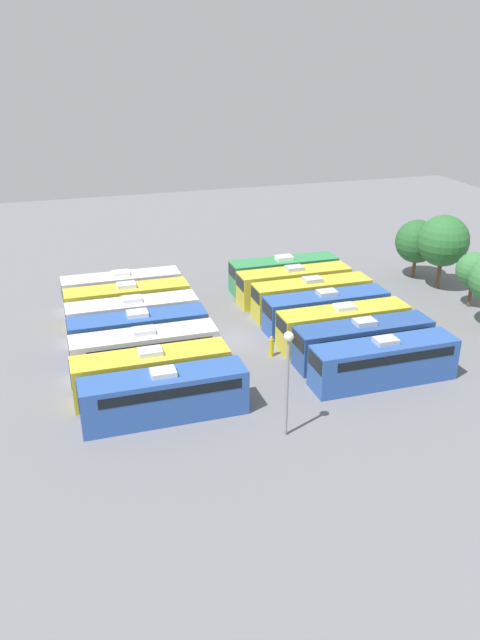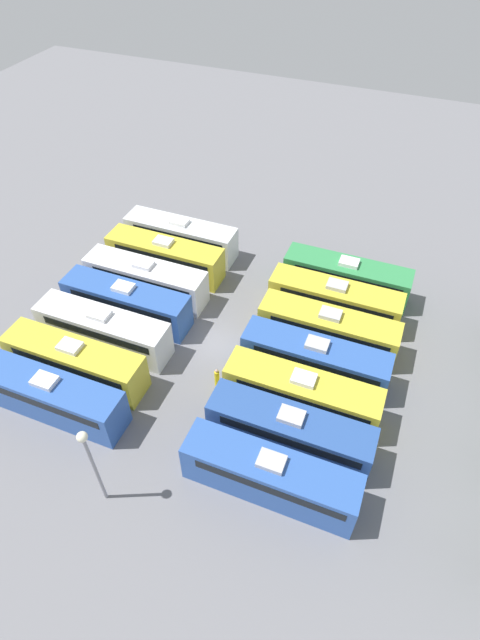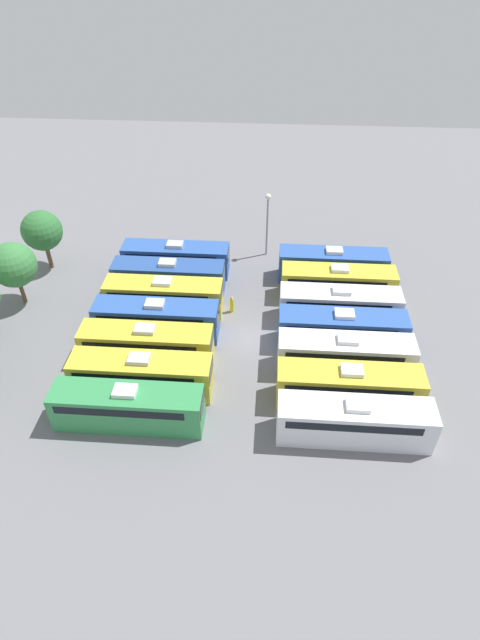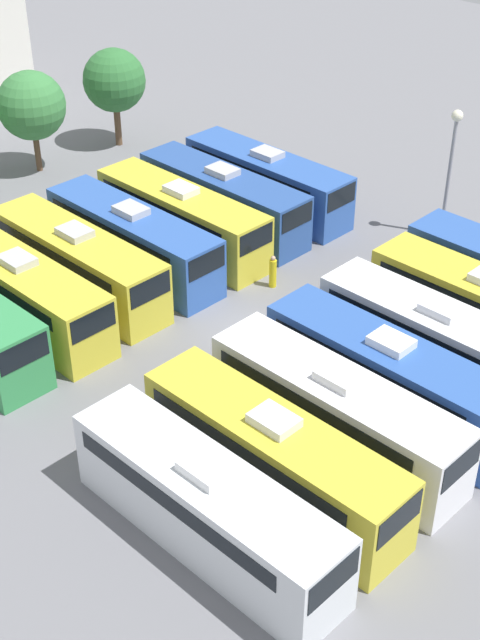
{
  "view_description": "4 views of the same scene",
  "coord_description": "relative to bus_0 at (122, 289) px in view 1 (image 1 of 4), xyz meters",
  "views": [
    {
      "loc": [
        44.56,
        -13.55,
        22.05
      ],
      "look_at": [
        -0.45,
        0.57,
        1.51
      ],
      "focal_mm": 35.0,
      "sensor_mm": 36.0,
      "label": 1
    },
    {
      "loc": [
        24.2,
        11.76,
        29.23
      ],
      "look_at": [
        -0.81,
        1.83,
        2.54
      ],
      "focal_mm": 28.0,
      "sensor_mm": 36.0,
      "label": 2
    },
    {
      "loc": [
        -32.89,
        -1.55,
        28.74
      ],
      "look_at": [
        -0.7,
        0.76,
        2.59
      ],
      "focal_mm": 28.0,
      "sensor_mm": 36.0,
      "label": 3
    },
    {
      "loc": [
        -24.31,
        -23.36,
        22.93
      ],
      "look_at": [
        -1.06,
        -0.59,
        1.36
      ],
      "focal_mm": 50.0,
      "sensor_mm": 36.0,
      "label": 4
    }
  ],
  "objects": [
    {
      "name": "bus_0",
      "position": [
        0.0,
        0.0,
        0.0
      ],
      "size": [
        2.63,
        10.72,
        3.46
      ],
      "color": "silver",
      "rests_on": "ground_plane"
    },
    {
      "name": "bus_13",
      "position": [
        19.99,
        15.89,
        0.0
      ],
      "size": [
        2.63,
        10.72,
        3.46
      ],
      "color": "#2D56A8",
      "rests_on": "ground_plane"
    },
    {
      "name": "worker_person",
      "position": [
        13.75,
        9.64,
        -0.91
      ],
      "size": [
        0.36,
        0.36,
        1.71
      ],
      "color": "gold",
      "rests_on": "ground_plane"
    },
    {
      "name": "tree_2",
      "position": [
        9.57,
        30.77,
        1.85
      ],
      "size": [
        3.26,
        3.26,
        5.2
      ],
      "color": "brown",
      "rests_on": "ground_plane"
    },
    {
      "name": "bus_4",
      "position": [
        13.26,
        -0.07,
        0.0
      ],
      "size": [
        2.63,
        10.72,
        3.46
      ],
      "color": "silver",
      "rests_on": "ground_plane"
    },
    {
      "name": "tree_0",
      "position": [
        0.85,
        30.25,
        2.16
      ],
      "size": [
        4.44,
        4.44,
        6.09
      ],
      "color": "brown",
      "rests_on": "ground_plane"
    },
    {
      "name": "light_pole",
      "position": [
        24.2,
        6.77,
        3.14
      ],
      "size": [
        0.6,
        0.6,
        7.05
      ],
      "color": "gray",
      "rests_on": "ground_plane"
    },
    {
      "name": "bus_9",
      "position": [
        6.83,
        16.02,
        0.0
      ],
      "size": [
        2.63,
        10.72,
        3.46
      ],
      "color": "gold",
      "rests_on": "ground_plane"
    },
    {
      "name": "bus_1",
      "position": [
        3.3,
        0.06,
        0.0
      ],
      "size": [
        2.63,
        10.72,
        3.46
      ],
      "color": "gold",
      "rests_on": "ground_plane"
    },
    {
      "name": "bus_6",
      "position": [
        19.96,
        0.07,
        0.0
      ],
      "size": [
        2.63,
        10.72,
        3.46
      ],
      "color": "#2D56A8",
      "rests_on": "ground_plane"
    },
    {
      "name": "bus_3",
      "position": [
        9.91,
        -0.01,
        0.0
      ],
      "size": [
        2.63,
        10.72,
        3.46
      ],
      "color": "#2D56A8",
      "rests_on": "ground_plane"
    },
    {
      "name": "bus_7",
      "position": [
        0.16,
        15.92,
        0.0
      ],
      "size": [
        2.63,
        10.72,
        3.46
      ],
      "color": "#338C4C",
      "rests_on": "ground_plane"
    },
    {
      "name": "ground_plane",
      "position": [
        10.04,
        7.81,
        -1.7
      ],
      "size": [
        116.84,
        116.84,
        0.0
      ],
      "primitive_type": "plane",
      "color": "slate"
    },
    {
      "name": "bus_2",
      "position": [
        6.75,
        0.02,
        0.0
      ],
      "size": [
        2.63,
        10.72,
        3.46
      ],
      "color": "white",
      "rests_on": "ground_plane"
    },
    {
      "name": "bus_10",
      "position": [
        10.16,
        15.91,
        0.0
      ],
      "size": [
        2.63,
        10.72,
        3.46
      ],
      "color": "#2D56A8",
      "rests_on": "ground_plane"
    },
    {
      "name": "bus_11",
      "position": [
        13.48,
        15.9,
        0.0
      ],
      "size": [
        2.63,
        10.72,
        3.46
      ],
      "color": "gold",
      "rests_on": "ground_plane"
    },
    {
      "name": "bus_5",
      "position": [
        16.77,
        -0.2,
        0.0
      ],
      "size": [
        2.63,
        10.72,
        3.46
      ],
      "color": "gold",
      "rests_on": "ground_plane"
    },
    {
      "name": "tree_1",
      "position": [
        4.54,
        30.72,
        3.2
      ],
      "size": [
        5.01,
        5.01,
        7.42
      ],
      "color": "brown",
      "rests_on": "ground_plane"
    },
    {
      "name": "bus_12",
      "position": [
        16.61,
        16.02,
        0.0
      ],
      "size": [
        2.63,
        10.72,
        3.46
      ],
      "color": "#284C93",
      "rests_on": "ground_plane"
    },
    {
      "name": "bus_8",
      "position": [
        3.42,
        15.69,
        0.0
      ],
      "size": [
        2.63,
        10.72,
        3.46
      ],
      "color": "gold",
      "rests_on": "ground_plane"
    }
  ]
}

